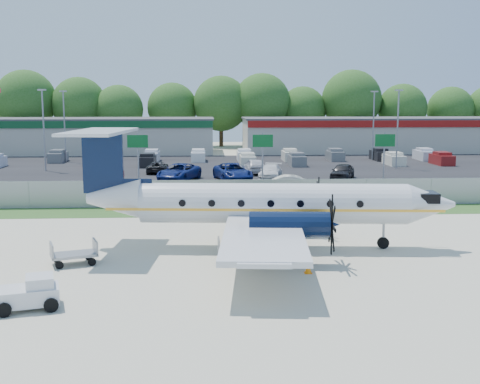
{
  "coord_description": "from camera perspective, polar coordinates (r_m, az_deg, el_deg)",
  "views": [
    {
      "loc": [
        -2.1,
        -30.16,
        7.81
      ],
      "look_at": [
        0.0,
        6.0,
        2.3
      ],
      "focal_mm": 45.0,
      "sensor_mm": 36.0,
      "label": 1
    }
  ],
  "objects": [
    {
      "name": "cone_port_wing",
      "position": [
        27.84,
        6.48,
        -7.19
      ],
      "size": [
        0.35,
        0.35,
        0.49
      ],
      "color": "orange",
      "rests_on": "ground"
    },
    {
      "name": "parked_car_f",
      "position": [
        66.22,
        -7.81,
        1.8
      ],
      "size": [
        2.17,
        4.62,
        1.28
      ],
      "primitive_type": "imported",
      "rotation": [
        0.0,
        0.0,
        3.13
      ],
      "color": "black",
      "rests_on": "ground"
    },
    {
      "name": "baggage_cart_near",
      "position": [
        30.02,
        -0.21,
        -5.46
      ],
      "size": [
        2.02,
        1.25,
        1.05
      ],
      "color": "gray",
      "rests_on": "ground"
    },
    {
      "name": "baggage_cart_far",
      "position": [
        30.12,
        -15.47,
        -5.67
      ],
      "size": [
        2.45,
        1.92,
        1.13
      ],
      "color": "gray",
      "rests_on": "ground"
    },
    {
      "name": "sign_right",
      "position": [
        55.61,
        13.55,
        4.08
      ],
      "size": [
        1.8,
        0.26,
        5.0
      ],
      "color": "gray",
      "rests_on": "ground"
    },
    {
      "name": "building_west",
      "position": [
        94.85,
        -16.74,
        5.15
      ],
      "size": [
        46.4,
        12.4,
        5.24
      ],
      "color": "#B9B5A6",
      "rests_on": "ground"
    },
    {
      "name": "pushback_tug",
      "position": [
        24.42,
        -19.25,
        -9.04
      ],
      "size": [
        2.56,
        2.15,
        1.23
      ],
      "color": "silver",
      "rests_on": "ground"
    },
    {
      "name": "light_pole_nw",
      "position": [
        70.52,
        -18.13,
        6.13
      ],
      "size": [
        0.9,
        0.35,
        9.09
      ],
      "color": "gray",
      "rests_on": "ground"
    },
    {
      "name": "ground",
      "position": [
        31.22,
        0.64,
        -5.84
      ],
      "size": [
        170.0,
        170.0,
        0.0
      ],
      "primitive_type": "plane",
      "color": "beige",
      "rests_on": "ground"
    },
    {
      "name": "parked_car_e",
      "position": [
        61.1,
        9.67,
        1.18
      ],
      "size": [
        3.59,
        5.05,
        1.6
      ],
      "primitive_type": "imported",
      "rotation": [
        0.0,
        0.0,
        -0.41
      ],
      "color": "black",
      "rests_on": "ground"
    },
    {
      "name": "parked_car_g",
      "position": [
        65.02,
        1.4,
        1.75
      ],
      "size": [
        2.35,
        5.04,
        1.67
      ],
      "primitive_type": "imported",
      "rotation": [
        0.0,
        0.0,
        3.22
      ],
      "color": "silver",
      "rests_on": "ground"
    },
    {
      "name": "light_pole_ne",
      "position": [
        71.7,
        14.72,
        6.31
      ],
      "size": [
        0.9,
        0.35,
        9.09
      ],
      "color": "gray",
      "rests_on": "ground"
    },
    {
      "name": "aircraft",
      "position": [
        31.91,
        2.39,
        -1.08
      ],
      "size": [
        20.36,
        20.05,
        6.27
      ],
      "color": "silver",
      "rests_on": "ground"
    },
    {
      "name": "road_car_mid",
      "position": [
        51.53,
        4.12,
        -0.09
      ],
      "size": [
        4.72,
        1.99,
        1.52
      ],
      "primitive_type": "imported",
      "rotation": [
        0.0,
        0.0,
        -1.66
      ],
      "color": "beige",
      "rests_on": "ground"
    },
    {
      "name": "parked_car_d",
      "position": [
        60.91,
        2.91,
        1.27
      ],
      "size": [
        3.1,
        5.27,
        1.43
      ],
      "primitive_type": "imported",
      "rotation": [
        0.0,
        0.0,
        -0.24
      ],
      "color": "silver",
      "rests_on": "ground"
    },
    {
      "name": "parking_lot",
      "position": [
        70.62,
        -1.6,
        2.31
      ],
      "size": [
        170.0,
        32.0,
        0.02
      ],
      "primitive_type": "cube",
      "color": "black",
      "rests_on": "ground"
    },
    {
      "name": "parked_car_b",
      "position": [
        59.7,
        -5.8,
        1.09
      ],
      "size": [
        4.75,
        6.61,
        1.67
      ],
      "primitive_type": "imported",
      "rotation": [
        0.0,
        0.0,
        -0.37
      ],
      "color": "navy",
      "rests_on": "ground"
    },
    {
      "name": "parked_car_c",
      "position": [
        59.45,
        -0.68,
        1.1
      ],
      "size": [
        4.14,
        6.62,
        1.71
      ],
      "primitive_type": "imported",
      "rotation": [
        0.0,
        0.0,
        0.23
      ],
      "color": "navy",
      "rests_on": "ground"
    },
    {
      "name": "far_parking_rows",
      "position": [
        75.59,
        -1.71,
        2.71
      ],
      "size": [
        56.0,
        10.0,
        1.6
      ],
      "primitive_type": null,
      "color": "gray",
      "rests_on": "ground"
    },
    {
      "name": "building_east",
      "position": [
        96.47,
        13.68,
        5.33
      ],
      "size": [
        44.4,
        12.4,
        5.24
      ],
      "color": "#B9B5A6",
      "rests_on": "ground"
    },
    {
      "name": "grass_verge",
      "position": [
        42.92,
        -0.46,
        -1.82
      ],
      "size": [
        170.0,
        4.0,
        0.02
      ],
      "primitive_type": "cube",
      "color": "#2D561E",
      "rests_on": "ground"
    },
    {
      "name": "access_road",
      "position": [
        49.82,
        -0.87,
        -0.36
      ],
      "size": [
        170.0,
        8.0,
        0.02
      ],
      "primitive_type": "cube",
      "color": "black",
      "rests_on": "ground"
    },
    {
      "name": "light_pole_sw",
      "position": [
        80.22,
        -16.32,
        6.46
      ],
      "size": [
        0.9,
        0.35,
        9.09
      ],
      "color": "gray",
      "rests_on": "ground"
    },
    {
      "name": "light_pole_se",
      "position": [
        81.26,
        12.55,
        6.63
      ],
      "size": [
        0.9,
        0.35,
        9.09
      ],
      "color": "gray",
      "rests_on": "ground"
    },
    {
      "name": "perimeter_fence",
      "position": [
        44.73,
        -0.59,
        -0.1
      ],
      "size": [
        120.0,
        0.06,
        1.99
      ],
      "color": "gray",
      "rests_on": "ground"
    },
    {
      "name": "tree_line",
      "position": [
        104.47,
        -2.17,
        4.35
      ],
      "size": [
        112.0,
        6.0,
        14.0
      ],
      "primitive_type": null,
      "color": "#265218",
      "rests_on": "ground"
    },
    {
      "name": "sign_mid",
      "position": [
        53.47,
        2.17,
        4.14
      ],
      "size": [
        1.8,
        0.26,
        5.0
      ],
      "color": "gray",
      "rests_on": "ground"
    },
    {
      "name": "sign_left",
      "position": [
        53.56,
        -9.66,
        4.03
      ],
      "size": [
        1.8,
        0.26,
        5.0
      ],
      "color": "gray",
      "rests_on": "ground"
    },
    {
      "name": "parked_car_a",
      "position": [
        59.53,
        -11.99,
        0.92
      ],
      "size": [
        1.82,
        4.03,
        1.28
      ],
      "primitive_type": "imported",
      "rotation": [
        0.0,
        0.0,
        -0.12
      ],
      "color": "maroon",
      "rests_on": "ground"
    },
    {
      "name": "cone_starboard_wing",
      "position": [
        42.94,
        -9.68,
        -1.56
      ],
      "size": [
        0.43,
        0.43,
        0.61
      ],
      "color": "orange",
      "rests_on": "ground"
    }
  ]
}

